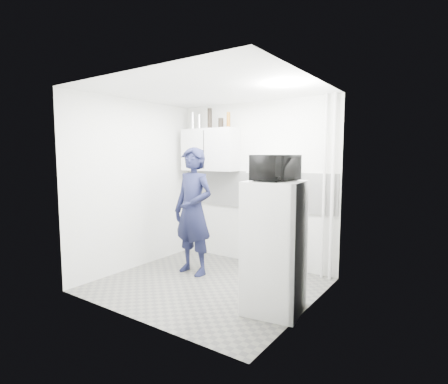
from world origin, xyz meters
The scene contains 22 objects.
floor centered at (0.00, 0.00, 0.00)m, with size 2.80×2.80×0.00m, color #605F55.
ceiling centered at (0.00, 0.00, 2.60)m, with size 2.80×2.80×0.00m, color white.
wall_back centered at (0.00, 1.25, 1.30)m, with size 2.80×2.80×0.00m, color silver.
wall_left centered at (-1.40, 0.00, 1.30)m, with size 2.60×2.60×0.00m, color silver.
wall_right centered at (1.40, 0.00, 1.30)m, with size 2.60×2.60×0.00m, color silver.
person centered at (-0.47, 0.27, 0.94)m, with size 0.68×0.45×1.87m, color black.
stove centered at (0.41, 1.00, 0.42)m, with size 0.53×0.53×0.84m, color silver.
fridge centered at (1.10, -0.20, 0.74)m, with size 0.61×0.61×1.48m, color silver.
stove_top centered at (0.41, 1.00, 0.86)m, with size 0.51×0.51×0.03m, color black.
saucepan centered at (0.48, 0.96, 0.93)m, with size 0.19×0.19×0.10m, color silver.
microwave centered at (1.10, -0.20, 1.62)m, with size 0.35×0.51×0.29m, color black.
bottle_a centered at (-1.13, 1.07, 2.35)m, with size 0.07×0.07×0.30m, color silver.
bottle_b centered at (-0.98, 1.07, 2.32)m, with size 0.06×0.06×0.25m, color silver.
bottle_d centered at (-0.76, 1.07, 2.37)m, with size 0.08×0.08×0.34m, color black.
canister_b centered at (-0.53, 1.07, 2.28)m, with size 0.09×0.09×0.16m, color black.
bottle_e centered at (-0.38, 1.07, 2.32)m, with size 0.06×0.06×0.25m, color brown.
upper_cabinet centered at (-0.75, 1.07, 1.85)m, with size 1.00×0.35×0.70m, color silver.
range_hood centered at (0.45, 1.00, 1.57)m, with size 0.60×0.50×0.14m, color silver.
backsplash centered at (0.00, 1.24, 1.20)m, with size 2.74×0.03×0.60m, color white.
pipe_a centered at (1.30, 1.17, 1.30)m, with size 0.05×0.05×2.60m, color silver.
pipe_b centered at (1.18, 1.17, 1.30)m, with size 0.04×0.04×2.60m, color silver.
ceiling_spot_fixture centered at (1.00, 0.20, 2.57)m, with size 0.10×0.10×0.02m, color white.
Camera 1 is at (2.81, -3.65, 1.75)m, focal length 28.00 mm.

